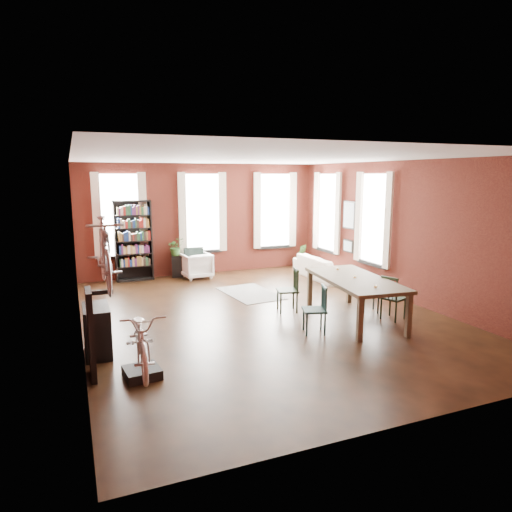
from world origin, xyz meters
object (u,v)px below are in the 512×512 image
dining_chair_a (314,310)px  dining_chair_b (287,290)px  dining_chair_c (393,298)px  cream_sofa (322,264)px  bike_trainer (142,373)px  console_table (97,331)px  dining_table (354,299)px  white_armchair (197,264)px  bookshelf (133,241)px  plant_stand (177,266)px  dining_chair_d (369,293)px  bicycle_floor (140,311)px

dining_chair_a → dining_chair_b: (0.14, 1.40, 0.02)m
dining_chair_c → cream_sofa: 3.87m
cream_sofa → bike_trainer: cream_sofa is taller
console_table → bike_trainer: bearing=-65.3°
dining_table → white_armchair: dining_table is taller
dining_table → bookshelf: bearing=131.6°
dining_chair_c → bike_trainer: dining_chair_c is taller
bike_trainer → cream_sofa: bearing=39.2°
dining_table → white_armchair: (-1.94, 4.86, -0.04)m
dining_chair_b → bookshelf: size_ratio=0.42×
dining_chair_c → plant_stand: 6.36m
dining_chair_b → white_armchair: 3.97m
dining_chair_b → white_armchair: dining_chair_b is taller
plant_stand → bookshelf: bearing=180.0°
cream_sofa → plant_stand: cream_sofa is taller
dining_chair_b → white_armchair: (-0.95, 3.86, -0.07)m
dining_chair_d → bookshelf: 6.50m
console_table → plant_stand: bearing=64.6°
dining_chair_d → dining_table: bearing=137.0°
cream_sofa → bicycle_floor: (-5.68, -4.65, 0.59)m
dining_table → dining_chair_c: size_ratio=2.82×
bicycle_floor → dining_chair_c: bearing=13.2°
white_armchair → bicycle_floor: bearing=63.1°
dining_chair_a → cream_sofa: 4.66m
dining_chair_c → dining_chair_b: bearing=33.4°
dining_chair_a → bicycle_floor: size_ratio=0.52×
dining_table → cream_sofa: (1.35, 3.54, -0.02)m
bicycle_floor → bike_trainer: bearing=169.7°
white_armchair → bicycle_floor: 6.47m
dining_chair_b → bookshelf: 5.01m
cream_sofa → plant_stand: size_ratio=3.39×
dining_chair_b → dining_chair_a: bearing=8.6°
dining_chair_a → dining_chair_c: 1.88m
dining_chair_c → cream_sofa: dining_chair_c is taller
dining_chair_b → bookshelf: bookshelf is taller
dining_chair_b → plant_stand: dining_chair_b is taller
dining_chair_b → dining_chair_c: size_ratio=1.04×
bike_trainer → console_table: console_table is taller
dining_chair_b → plant_stand: 4.47m
console_table → bicycle_floor: bicycle_floor is taller
dining_table → bicycle_floor: bearing=-158.4°
bookshelf → plant_stand: bearing=0.0°
cream_sofa → console_table: 7.15m
dining_chair_b → console_table: size_ratio=1.16×
dining_table → dining_chair_d: dining_table is taller
dining_chair_a → cream_sofa: bearing=166.1°
dining_chair_d → bicycle_floor: bearing=124.9°
dining_chair_a → bookshelf: size_ratio=0.40×
dining_chair_c → dining_chair_d: bearing=-7.5°
dining_chair_d → console_table: bearing=111.6°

